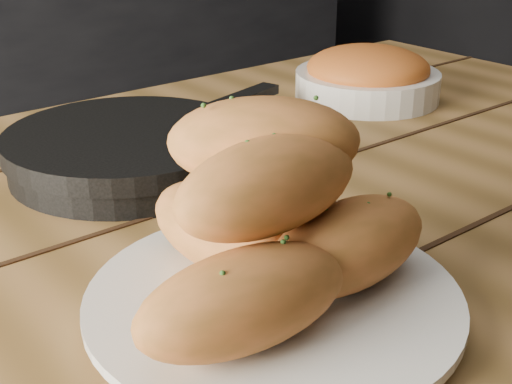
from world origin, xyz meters
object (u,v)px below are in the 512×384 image
Objects in this scene: bread_rolls at (270,221)px; bowl at (368,76)px; plate at (274,303)px; skillet at (130,149)px; table at (230,343)px.

bowl is (0.46, 0.33, -0.04)m from bread_rolls.
skillet reaches higher than plate.
bowl reaches higher than table.
skillet is at bearing 78.77° from plate.
bowl is at bearing 36.12° from plate.
bowl reaches higher than plate.
plate is at bearing -143.88° from bowl.
bread_rolls is 1.24× the size of bowl.
bowl is at bearing 29.31° from table.
bread_rolls reaches higher than bowl.
plate is 1.33× the size of bowl.
plate is at bearing -107.74° from table.
bread_rolls is 0.65× the size of skillet.
skillet is (0.06, 0.31, -0.05)m from bread_rolls.
skillet is 0.40m from bowl.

